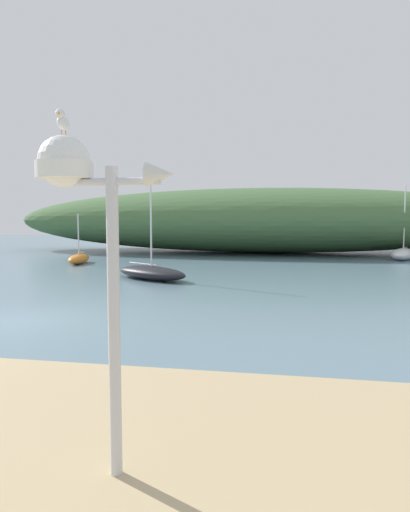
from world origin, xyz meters
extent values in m
plane|color=slate|center=(0.00, 0.00, 0.00)|extent=(120.00, 120.00, 0.00)
ellipsoid|color=#476B3D|center=(4.86, 26.62, 2.63)|extent=(42.26, 12.69, 5.27)
cylinder|color=silver|center=(5.37, -6.69, 1.73)|extent=(0.12, 0.12, 3.06)
cylinder|color=silver|center=(5.37, -6.69, 3.12)|extent=(0.96, 0.07, 0.07)
cylinder|color=white|center=(4.88, -6.69, 3.23)|extent=(0.55, 0.55, 0.16)
sphere|color=white|center=(4.88, -6.69, 3.31)|extent=(0.50, 0.50, 0.50)
cone|color=silver|center=(5.85, -6.69, 3.18)|extent=(0.27, 0.24, 0.24)
cylinder|color=orange|center=(4.90, -6.68, 3.59)|extent=(0.01, 0.01, 0.05)
cylinder|color=orange|center=(4.86, -6.69, 3.59)|extent=(0.01, 0.01, 0.05)
ellipsoid|color=white|center=(4.88, -6.69, 3.68)|extent=(0.15, 0.25, 0.13)
ellipsoid|color=#9EA0A8|center=(4.88, -6.69, 3.70)|extent=(0.13, 0.23, 0.04)
sphere|color=white|center=(4.90, -6.78, 3.74)|extent=(0.09, 0.09, 0.09)
cone|color=gold|center=(4.92, -6.85, 3.74)|extent=(0.03, 0.06, 0.02)
ellipsoid|color=orange|center=(-5.54, 14.85, 0.30)|extent=(1.36, 3.01, 0.60)
cylinder|color=silver|center=(-5.54, 14.85, 1.74)|extent=(0.08, 0.08, 2.65)
cylinder|color=silver|center=(-5.60, 15.28, 0.67)|extent=(0.25, 1.30, 0.06)
ellipsoid|color=white|center=(14.78, 21.21, 0.39)|extent=(2.82, 4.11, 0.78)
cylinder|color=silver|center=(14.78, 21.21, 2.79)|extent=(0.08, 0.08, 4.48)
cylinder|color=silver|center=(15.02, 21.74, 0.80)|extent=(0.75, 1.62, 0.06)
ellipsoid|color=black|center=(0.99, 8.73, 0.30)|extent=(4.30, 3.44, 0.61)
cylinder|color=silver|center=(0.99, 8.73, 2.56)|extent=(0.08, 0.08, 4.26)
cylinder|color=silver|center=(0.46, 9.06, 0.68)|extent=(1.62, 1.04, 0.06)
camera|label=1|loc=(7.02, -10.78, 2.76)|focal=31.47mm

